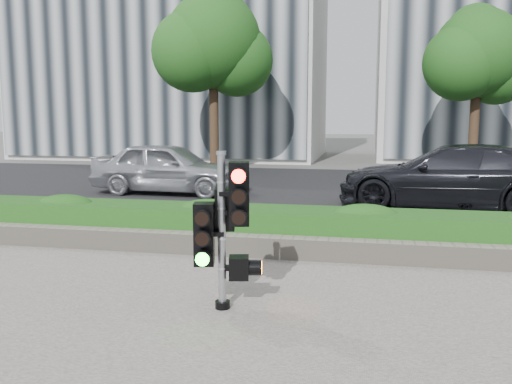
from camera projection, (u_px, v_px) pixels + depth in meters
ground at (245, 297)px, 6.95m from camera, size 120.00×120.00×0.00m
road at (316, 190)px, 16.65m from camera, size 60.00×13.00×0.02m
curb at (282, 238)px, 10.00m from camera, size 60.00×0.25×0.12m
stone_wall at (270, 247)px, 8.76m from camera, size 12.00×0.32×0.34m
hedge at (277, 228)px, 9.37m from camera, size 12.00×1.00×0.68m
building_left at (177, 20)px, 29.97m from camera, size 16.00×9.00×15.00m
tree_left at (213, 45)px, 21.25m from camera, size 4.61×4.03×7.34m
tree_right at (477, 57)px, 20.33m from camera, size 4.10×3.58×6.53m
traffic_signal at (224, 222)px, 6.34m from camera, size 0.68×0.55×1.88m
car_silver at (168, 168)px, 15.87m from camera, size 4.52×1.98×1.51m
car_dark at (452, 177)px, 13.28m from camera, size 5.78×3.17×1.59m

